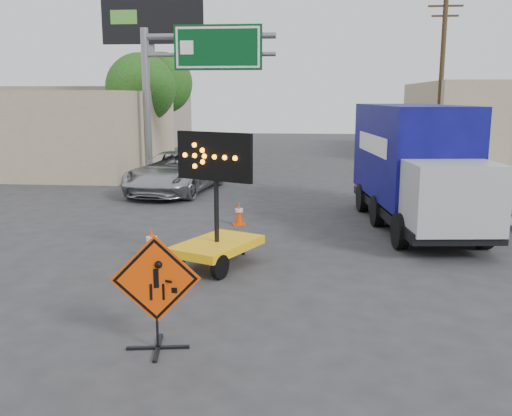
% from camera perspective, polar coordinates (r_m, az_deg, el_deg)
% --- Properties ---
extents(ground, '(100.00, 100.00, 0.00)m').
position_cam_1_polar(ground, '(9.16, -3.12, -13.24)').
color(ground, '#2D2D30').
rests_on(ground, ground).
extents(curb_right, '(0.40, 60.00, 0.12)m').
position_cam_1_polar(curb_right, '(24.24, 19.86, 1.68)').
color(curb_right, gray).
rests_on(curb_right, ground).
extents(storefront_left_near, '(14.00, 10.00, 4.00)m').
position_cam_1_polar(storefront_left_near, '(32.18, -22.72, 7.15)').
color(storefront_left_near, tan).
rests_on(storefront_left_near, ground).
extents(storefront_left_far, '(12.00, 10.00, 4.40)m').
position_cam_1_polar(storefront_left_far, '(45.31, -15.37, 8.79)').
color(storefront_left_far, gray).
rests_on(storefront_left_far, ground).
extents(building_right_far, '(10.00, 14.00, 4.60)m').
position_cam_1_polar(building_right_far, '(39.99, 23.15, 8.17)').
color(building_right_far, tan).
rests_on(building_right_far, ground).
extents(highway_gantry, '(6.18, 0.38, 6.90)m').
position_cam_1_polar(highway_gantry, '(26.85, -6.67, 13.86)').
color(highway_gantry, slate).
rests_on(highway_gantry, ground).
extents(billboard, '(6.10, 0.54, 9.85)m').
position_cam_1_polar(billboard, '(35.63, -10.30, 16.76)').
color(billboard, slate).
rests_on(billboard, ground).
extents(utility_pole_far, '(1.80, 0.26, 9.00)m').
position_cam_1_polar(utility_pole_far, '(32.92, 18.04, 12.22)').
color(utility_pole_far, '#46301E').
rests_on(utility_pole_far, ground).
extents(tree_left_near, '(3.71, 3.71, 6.03)m').
position_cam_1_polar(tree_left_near, '(31.64, -11.46, 11.66)').
color(tree_left_near, '#46301E').
rests_on(tree_left_near, ground).
extents(tree_left_far, '(4.10, 4.10, 6.66)m').
position_cam_1_polar(tree_left_far, '(39.61, -9.40, 12.22)').
color(tree_left_far, '#46301E').
rests_on(tree_left_far, ground).
extents(construction_sign, '(1.33, 0.95, 1.78)m').
position_cam_1_polar(construction_sign, '(8.70, -9.97, -8.09)').
color(construction_sign, black).
rests_on(construction_sign, ground).
extents(arrow_board, '(2.04, 2.45, 3.02)m').
position_cam_1_polar(arrow_board, '(12.79, -3.94, -2.92)').
color(arrow_board, yellow).
rests_on(arrow_board, ground).
extents(pickup_truck, '(3.35, 6.06, 1.60)m').
position_cam_1_polar(pickup_truck, '(22.81, -8.03, 3.56)').
color(pickup_truck, '#A2A4A9').
rests_on(pickup_truck, ground).
extents(box_truck, '(3.05, 7.62, 3.51)m').
position_cam_1_polar(box_truck, '(17.17, 15.68, 3.44)').
color(box_truck, black).
rests_on(box_truck, ground).
extents(cone_a, '(0.35, 0.35, 0.65)m').
position_cam_1_polar(cone_a, '(11.41, -8.69, -6.61)').
color(cone_a, '#DC3E04').
rests_on(cone_a, ground).
extents(cone_b, '(0.49, 0.49, 0.78)m').
position_cam_1_polar(cone_b, '(13.56, -10.38, -3.50)').
color(cone_b, '#DC3E04').
rests_on(cone_b, ground).
extents(cone_c, '(0.44, 0.44, 0.71)m').
position_cam_1_polar(cone_c, '(16.88, -1.70, -0.55)').
color(cone_c, '#DC3E04').
rests_on(cone_c, ground).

